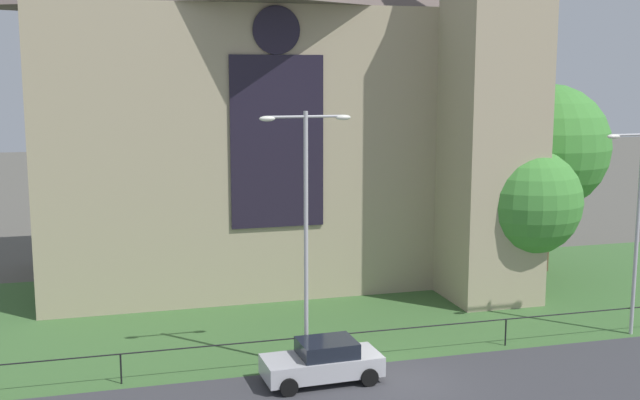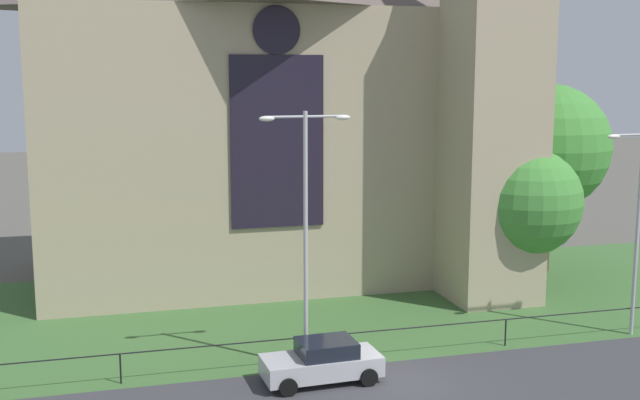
{
  "view_description": "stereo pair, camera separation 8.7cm",
  "coord_description": "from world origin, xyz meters",
  "px_view_note": "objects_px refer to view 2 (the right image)",
  "views": [
    {
      "loc": [
        -9.97,
        -25.25,
        10.98
      ],
      "look_at": [
        -0.85,
        8.0,
        5.37
      ],
      "focal_mm": 44.73,
      "sensor_mm": 36.0,
      "label": 1
    },
    {
      "loc": [
        -9.88,
        -25.27,
        10.98
      ],
      "look_at": [
        -0.85,
        8.0,
        5.37
      ],
      "focal_mm": 44.73,
      "sensor_mm": 36.0,
      "label": 2
    }
  ],
  "objects_px": {
    "streetlamp_near": "(306,210)",
    "streetlamp_far": "(639,207)",
    "tree_right_near": "(528,203)",
    "tree_right_far": "(546,148)",
    "parked_car_silver": "(322,361)",
    "church_building": "(270,84)"
  },
  "relations": [
    {
      "from": "streetlamp_near",
      "to": "church_building",
      "type": "bearing_deg",
      "value": 83.59
    },
    {
      "from": "streetlamp_near",
      "to": "tree_right_far",
      "type": "bearing_deg",
      "value": 33.43
    },
    {
      "from": "tree_right_near",
      "to": "streetlamp_near",
      "type": "height_order",
      "value": "streetlamp_near"
    },
    {
      "from": "streetlamp_far",
      "to": "parked_car_silver",
      "type": "bearing_deg",
      "value": -173.56
    },
    {
      "from": "streetlamp_far",
      "to": "parked_car_silver",
      "type": "distance_m",
      "value": 14.79
    },
    {
      "from": "streetlamp_far",
      "to": "parked_car_silver",
      "type": "relative_size",
      "value": 2.02
    },
    {
      "from": "streetlamp_near",
      "to": "streetlamp_far",
      "type": "relative_size",
      "value": 1.11
    },
    {
      "from": "tree_right_near",
      "to": "parked_car_silver",
      "type": "distance_m",
      "value": 14.75
    },
    {
      "from": "church_building",
      "to": "streetlamp_near",
      "type": "height_order",
      "value": "church_building"
    },
    {
      "from": "tree_right_far",
      "to": "church_building",
      "type": "bearing_deg",
      "value": 167.65
    },
    {
      "from": "tree_right_near",
      "to": "parked_car_silver",
      "type": "xyz_separation_m",
      "value": [
        -12.16,
        -7.31,
        -4.04
      ]
    },
    {
      "from": "church_building",
      "to": "tree_right_far",
      "type": "xyz_separation_m",
      "value": [
        14.63,
        -3.2,
        -3.44
      ]
    },
    {
      "from": "streetlamp_far",
      "to": "streetlamp_near",
      "type": "bearing_deg",
      "value": -180.0
    },
    {
      "from": "church_building",
      "to": "tree_right_far",
      "type": "bearing_deg",
      "value": -12.35
    },
    {
      "from": "church_building",
      "to": "streetlamp_near",
      "type": "relative_size",
      "value": 2.72
    },
    {
      "from": "tree_right_far",
      "to": "streetlamp_near",
      "type": "relative_size",
      "value": 1.08
    },
    {
      "from": "tree_right_far",
      "to": "streetlamp_near",
      "type": "bearing_deg",
      "value": -146.57
    },
    {
      "from": "streetlamp_near",
      "to": "streetlamp_far",
      "type": "height_order",
      "value": "streetlamp_near"
    },
    {
      "from": "tree_right_near",
      "to": "tree_right_far",
      "type": "relative_size",
      "value": 0.72
    },
    {
      "from": "tree_right_near",
      "to": "tree_right_far",
      "type": "height_order",
      "value": "tree_right_far"
    },
    {
      "from": "church_building",
      "to": "streetlamp_near",
      "type": "bearing_deg",
      "value": -96.41
    },
    {
      "from": "tree_right_far",
      "to": "streetlamp_far",
      "type": "bearing_deg",
      "value": -100.83
    }
  ]
}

